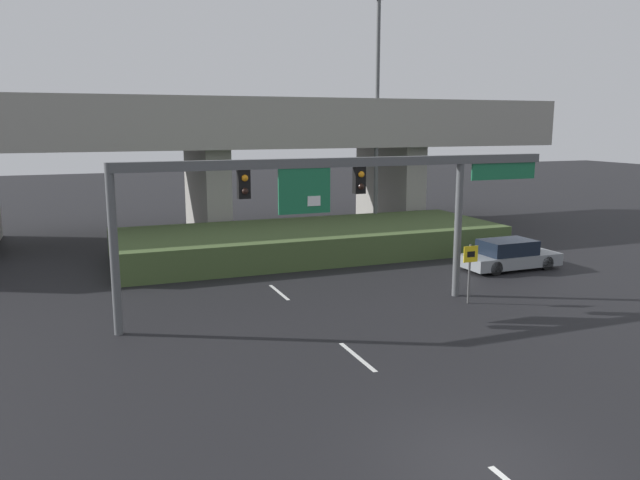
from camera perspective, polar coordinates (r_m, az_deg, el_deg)
ground_plane at (r=13.62m, az=14.29°, el=-18.64°), size 160.00×160.00×0.00m
lane_markings at (r=24.84m, az=-3.76°, el=-4.79°), size 0.14×32.21×0.01m
signal_gantry at (r=21.72m, az=1.64°, el=4.88°), size 16.13×0.44×5.42m
speed_limit_sign at (r=23.59m, az=13.54°, el=-2.25°), size 0.60×0.11×2.23m
highway_light_pole_near at (r=36.59m, az=5.23°, el=11.50°), size 0.70×0.36×13.63m
overpass_bridge at (r=37.83m, az=-10.46°, el=8.88°), size 43.20×9.28×8.00m
grass_embankment at (r=31.92m, az=-0.84°, el=-0.05°), size 19.45×7.04×1.38m
parked_sedan_near_right at (r=29.87m, az=16.90°, el=-1.36°), size 4.61×1.89×1.36m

